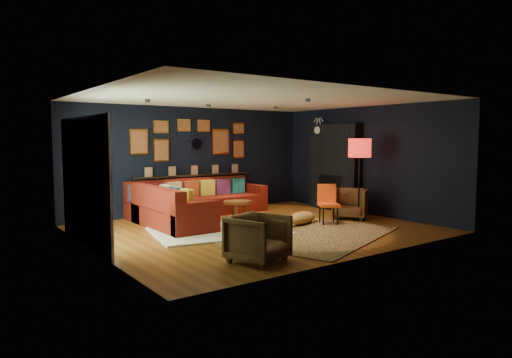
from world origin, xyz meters
TOP-DOWN VIEW (x-y plane):
  - floor at (0.00, 0.00)m, footprint 6.50×6.50m
  - room_walls at (0.00, 0.00)m, footprint 6.50×6.50m
  - sectional at (-0.61, 1.81)m, footprint 3.41×2.69m
  - ledge at (0.00, 2.68)m, footprint 3.20×0.12m
  - gallery_wall at (-0.01, 2.72)m, footprint 3.15×0.04m
  - sunburst_mirror at (0.10, 2.72)m, footprint 0.47×0.16m
  - fireplace at (3.09, 0.90)m, footprint 0.31×1.60m
  - deer_head at (3.14, 1.40)m, footprint 0.50×0.28m
  - sliding_door at (-3.22, 0.60)m, footprint 0.06×2.80m
  - ceiling_spots at (-0.00, 0.80)m, footprint 3.30×2.50m
  - shag_rug at (-0.80, 0.21)m, footprint 2.79×2.25m
  - leopard_rug at (0.51, -1.08)m, footprint 3.81×3.26m
  - coffee_table at (0.44, 1.39)m, footprint 0.85×0.75m
  - pouf at (-1.02, 0.37)m, footprint 0.59×0.59m
  - armchair_left at (-1.47, -2.02)m, footprint 0.94×0.91m
  - armchair_right at (2.45, -0.24)m, footprint 0.97×0.99m
  - gold_stool at (-0.83, -1.49)m, footprint 0.32×0.32m
  - orange_chair at (1.54, -0.44)m, footprint 0.55×0.55m
  - floor_lamp at (2.44, -0.50)m, footprint 0.50×0.50m
  - dog at (1.00, -0.20)m, footprint 1.28×0.89m

SIDE VIEW (x-z plane):
  - floor at x=0.00m, z-range 0.00..0.00m
  - leopard_rug at x=0.51m, z-range 0.00..0.02m
  - shag_rug at x=-0.80m, z-range 0.00..0.03m
  - gold_stool at x=-0.83m, z-range 0.00..0.40m
  - dog at x=1.00m, z-range 0.02..0.39m
  - pouf at x=-1.02m, z-range 0.03..0.42m
  - coffee_table at x=0.44m, z-range 0.14..0.49m
  - sectional at x=-0.61m, z-range -0.11..0.75m
  - armchair_right at x=2.45m, z-range 0.00..0.75m
  - armchair_left at x=-1.47m, z-range 0.00..0.78m
  - orange_chair at x=1.54m, z-range 0.08..0.93m
  - ledge at x=0.00m, z-range 0.90..0.94m
  - fireplace at x=3.09m, z-range -0.08..2.12m
  - sliding_door at x=-3.22m, z-range 0.00..2.20m
  - floor_lamp at x=2.44m, z-range 0.64..2.46m
  - room_walls at x=0.00m, z-range -1.66..4.84m
  - sunburst_mirror at x=0.10m, z-range 1.46..1.93m
  - gallery_wall at x=-0.01m, z-range 1.30..2.32m
  - deer_head at x=3.14m, z-range 1.83..2.28m
  - ceiling_spots at x=0.00m, z-range 2.53..2.59m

